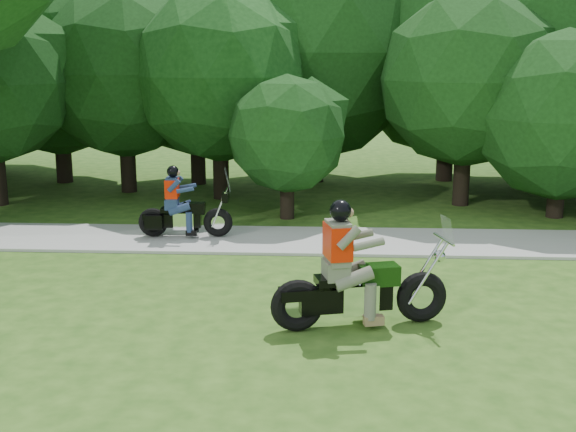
{
  "coord_description": "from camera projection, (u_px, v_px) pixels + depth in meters",
  "views": [
    {
      "loc": [
        -1.25,
        -6.7,
        3.93
      ],
      "look_at": [
        -1.89,
        4.94,
        1.26
      ],
      "focal_mm": 45.0,
      "sensor_mm": 36.0,
      "label": 1
    }
  ],
  "objects": [
    {
      "name": "walkway",
      "position": [
        386.0,
        242.0,
        15.11
      ],
      "size": [
        60.0,
        2.2,
        0.06
      ],
      "primitive_type": "cube",
      "color": "#A6A6A0",
      "rests_on": "ground"
    },
    {
      "name": "tree_line",
      "position": [
        414.0,
        61.0,
        20.51
      ],
      "size": [
        40.33,
        12.01,
        7.88
      ],
      "color": "black",
      "rests_on": "ground"
    },
    {
      "name": "chopper_motorcycle",
      "position": [
        352.0,
        281.0,
        10.37
      ],
      "size": [
        2.63,
        1.1,
        1.9
      ],
      "rotation": [
        0.0,
        0.0,
        0.25
      ],
      "color": "black",
      "rests_on": "ground"
    },
    {
      "name": "touring_motorcycle",
      "position": [
        179.0,
        211.0,
        15.27
      ],
      "size": [
        2.01,
        0.63,
        1.53
      ],
      "rotation": [
        0.0,
        0.0,
        0.06
      ],
      "color": "black",
      "rests_on": "walkway"
    }
  ]
}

